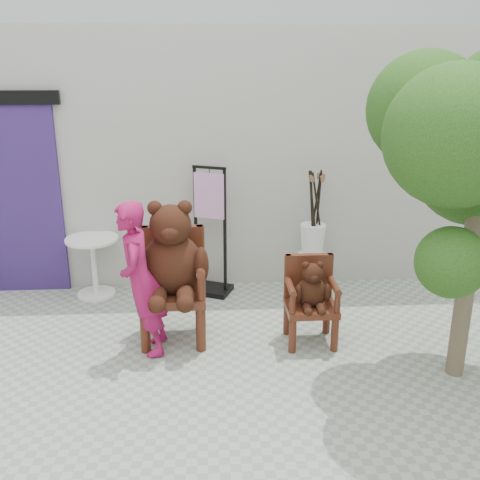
% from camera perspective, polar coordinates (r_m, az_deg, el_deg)
% --- Properties ---
extents(ground_plane, '(60.00, 60.00, 0.00)m').
position_cam_1_polar(ground_plane, '(4.73, 6.38, -16.60)').
color(ground_plane, '#979C8C').
rests_on(ground_plane, ground).
extents(back_wall, '(9.00, 1.00, 3.00)m').
position_cam_1_polar(back_wall, '(7.05, 2.53, 8.62)').
color(back_wall, '#B3B1A8').
rests_on(back_wall, ground).
extents(doorway, '(1.40, 0.11, 2.33)m').
position_cam_1_polar(doorway, '(6.94, -22.54, 4.23)').
color(doorway, navy).
rests_on(doorway, ground).
extents(chair_big, '(0.70, 0.75, 1.42)m').
position_cam_1_polar(chair_big, '(5.39, -6.92, -2.45)').
color(chair_big, '#3F190D').
rests_on(chair_big, ground).
extents(chair_small, '(0.49, 0.46, 0.85)m').
position_cam_1_polar(chair_small, '(5.47, 7.23, -5.37)').
color(chair_small, '#3F190D').
rests_on(chair_small, ground).
extents(person, '(0.36, 0.54, 1.47)m').
position_cam_1_polar(person, '(5.23, -10.00, -4.00)').
color(person, '#9D134C').
rests_on(person, ground).
extents(cafe_table, '(0.60, 0.60, 0.70)m').
position_cam_1_polar(cafe_table, '(6.69, -14.65, -1.95)').
color(cafe_table, white).
rests_on(cafe_table, ground).
extents(display_stand, '(0.55, 0.50, 1.51)m').
position_cam_1_polar(display_stand, '(6.51, -3.02, -0.57)').
color(display_stand, black).
rests_on(display_stand, ground).
extents(stool_bucket, '(0.32, 0.32, 1.45)m').
position_cam_1_polar(stool_bucket, '(6.61, 7.40, 0.13)').
color(stool_bucket, white).
rests_on(stool_bucket, ground).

